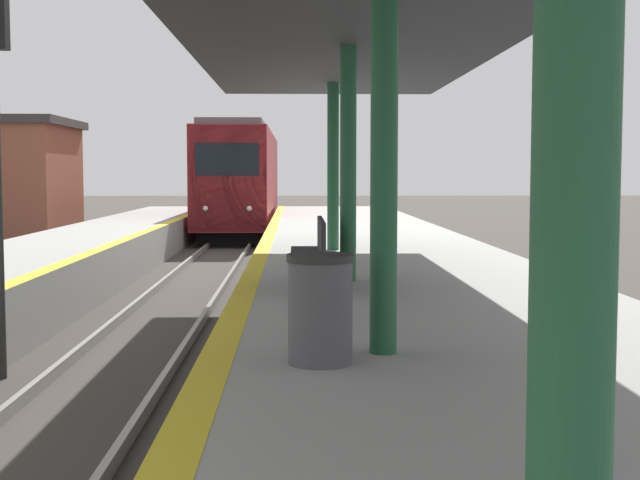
# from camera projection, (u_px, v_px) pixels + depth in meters

# --- Properties ---
(train) EXTENTS (2.68, 16.86, 4.47)m
(train) POSITION_uv_depth(u_px,v_px,m) (242.00, 180.00, 38.26)
(train) COLOR black
(train) RESTS_ON ground
(station_canopy) EXTENTS (4.66, 20.59, 3.52)m
(station_canopy) POSITION_uv_depth(u_px,v_px,m) (362.00, 9.00, 9.92)
(station_canopy) COLOR #1E5133
(station_canopy) RESTS_ON platform_right
(trash_bin) EXTENTS (0.55, 0.55, 0.88)m
(trash_bin) POSITION_uv_depth(u_px,v_px,m) (320.00, 309.00, 7.16)
(trash_bin) COLOR #4C4C51
(trash_bin) RESTS_ON platform_right
(bench) EXTENTS (0.44, 1.97, 0.92)m
(bench) POSITION_uv_depth(u_px,v_px,m) (312.00, 251.00, 11.88)
(bench) COLOR #28282D
(bench) RESTS_ON platform_right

